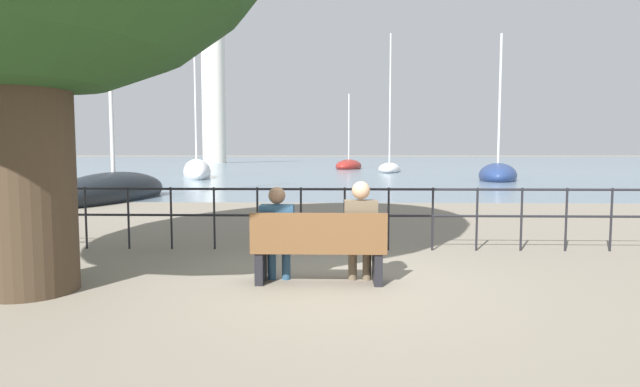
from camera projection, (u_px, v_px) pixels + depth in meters
The scene contains 12 objects.
ground_plane at pixel (319, 283), 6.23m from camera, with size 1000.00×1000.00×0.00m, color gray.
harbor_water at pixel (334, 159), 165.87m from camera, with size 600.00×300.00×0.01m.
park_bench at pixel (319, 250), 6.14m from camera, with size 1.65×0.45×0.90m.
seated_person_left at pixel (277, 230), 6.21m from camera, with size 0.41×0.35×1.20m.
seated_person_right at pixel (361, 227), 6.18m from camera, with size 0.41×0.35×1.27m.
promenade_railing at pixel (323, 209), 8.31m from camera, with size 10.99×0.04×1.05m.
sailboat_0 at pixel (389, 168), 45.01m from camera, with size 3.21×8.67×12.57m.
sailboat_1 at pixel (197, 171), 34.15m from camera, with size 4.20×8.33×13.39m.
sailboat_2 at pixel (114, 190), 17.24m from camera, with size 2.47×6.61×10.60m.
sailboat_3 at pixel (349, 166), 53.19m from camera, with size 3.93×6.14×8.36m.
sailboat_4 at pixel (498, 175), 30.24m from camera, with size 3.76×5.88×9.19m.
harbor_lighthouse at pixel (214, 89), 86.46m from camera, with size 4.06×4.06×27.44m.
Camera 1 is at (0.19, -6.12, 1.61)m, focal length 28.00 mm.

